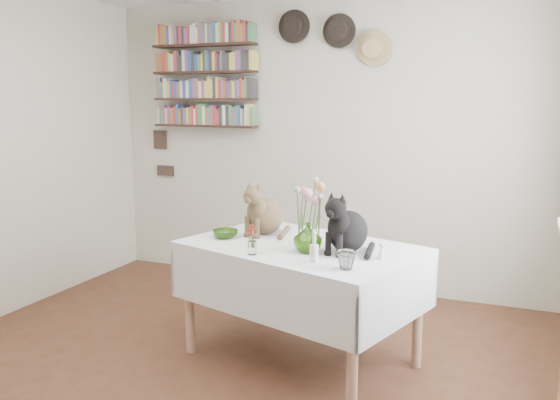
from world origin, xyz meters
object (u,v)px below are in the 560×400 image
at_px(tabby_cat, 266,206).
at_px(flower_vase, 308,238).
at_px(black_cat, 348,220).
at_px(dining_table, 301,274).
at_px(bookshelf_unit, 205,77).

xyz_separation_m(tabby_cat, flower_vase, (0.43, -0.35, -0.10)).
height_order(tabby_cat, black_cat, black_cat).
distance_m(tabby_cat, black_cat, 0.68).
relative_size(dining_table, black_cat, 4.30).
xyz_separation_m(black_cat, bookshelf_unit, (-1.79, 1.48, 0.90)).
bearing_deg(tabby_cat, flower_vase, -25.24).
distance_m(dining_table, bookshelf_unit, 2.44).
relative_size(flower_vase, bookshelf_unit, 0.18).
height_order(dining_table, bookshelf_unit, bookshelf_unit).
bearing_deg(dining_table, tabby_cat, 147.76).
bearing_deg(flower_vase, dining_table, 124.00).
distance_m(dining_table, flower_vase, 0.32).
bearing_deg(black_cat, tabby_cat, 176.55).
distance_m(dining_table, tabby_cat, 0.54).
relative_size(tabby_cat, flower_vase, 2.11).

